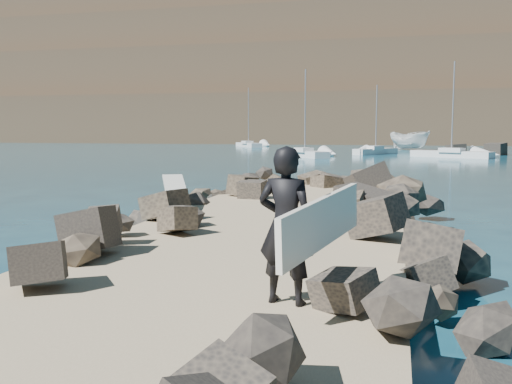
% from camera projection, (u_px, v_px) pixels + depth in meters
% --- Properties ---
extents(ground, '(800.00, 800.00, 0.00)m').
position_uv_depth(ground, '(267.00, 253.00, 12.93)').
color(ground, '#0F384C').
rests_on(ground, ground).
extents(jetty, '(6.00, 26.00, 0.60)m').
position_uv_depth(jetty, '(244.00, 259.00, 10.96)').
color(jetty, '#8C7759').
rests_on(jetty, ground).
extents(riprap_left, '(2.60, 22.00, 1.00)m').
position_uv_depth(riprap_left, '(118.00, 238.00, 12.12)').
color(riprap_left, black).
rests_on(riprap_left, ground).
extents(riprap_right, '(2.60, 22.00, 1.00)m').
position_uv_depth(riprap_right, '(399.00, 252.00, 10.73)').
color(riprap_right, black).
rests_on(riprap_right, ground).
extents(headland, '(360.00, 140.00, 32.00)m').
position_uv_depth(headland, '(425.00, 83.00, 163.14)').
color(headland, '#2D4919').
rests_on(headland, ground).
extents(surfboard_resting, '(1.57, 2.38, 0.08)m').
position_uv_depth(surfboard_resting, '(175.00, 192.00, 16.06)').
color(surfboard_resting, beige).
rests_on(surfboard_resting, riprap_left).
extents(boat_imported, '(6.69, 6.50, 2.62)m').
position_uv_depth(boat_imported, '(410.00, 140.00, 78.24)').
color(boat_imported, silver).
rests_on(boat_imported, ground).
extents(surfer_with_board, '(1.19, 2.41, 1.99)m').
position_uv_depth(surfer_with_board, '(291.00, 225.00, 7.10)').
color(surfer_with_board, black).
rests_on(surfer_with_board, jetty).
extents(sailboat_c, '(7.86, 5.44, 9.57)m').
position_uv_depth(sailboat_c, '(451.00, 154.00, 56.53)').
color(sailboat_c, silver).
rests_on(sailboat_c, ground).
extents(sailboat_e, '(5.81, 7.54, 9.43)m').
position_uv_depth(sailboat_e, '(248.00, 145.00, 90.55)').
color(sailboat_e, silver).
rests_on(sailboat_e, ground).
extents(sailboat_a, '(5.67, 6.94, 8.89)m').
position_uv_depth(sailboat_a, '(305.00, 154.00, 57.39)').
color(sailboat_a, silver).
rests_on(sailboat_a, ground).
extents(sailboat_b, '(4.85, 6.11, 7.84)m').
position_uv_depth(sailboat_b, '(376.00, 151.00, 63.79)').
color(sailboat_b, silver).
rests_on(sailboat_b, ground).
extents(headland_buildings, '(137.50, 30.50, 5.00)m').
position_uv_depth(headland_buildings, '(455.00, 12.00, 152.01)').
color(headland_buildings, white).
rests_on(headland_buildings, headland).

